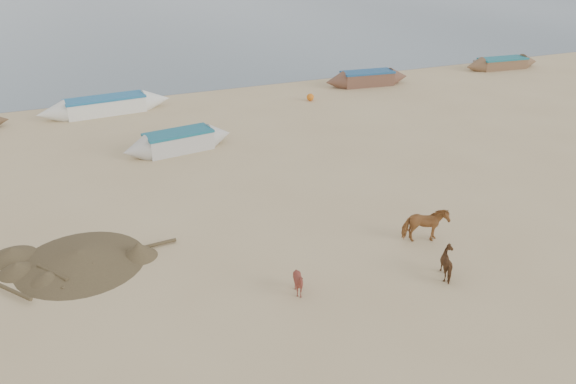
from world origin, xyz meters
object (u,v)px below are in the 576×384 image
Objects in this scene: calf_right at (450,264)px; near_canoe at (179,141)px; cow_adult at (425,225)px; calf_front at (299,283)px.

near_canoe is at bearing 19.05° from calf_right.
near_canoe is (-5.69, 11.61, -0.14)m from cow_adult.
calf_right is (4.61, -0.91, 0.03)m from calf_front.
calf_front is 0.94× the size of calf_right.
calf_front is at bearing 77.16° from calf_right.
cow_adult reaches higher than calf_right.
calf_right is 14.62m from near_canoe.
cow_adult is at bearing -15.89° from calf_right.
near_canoe is (-5.17, 13.67, 0.03)m from calf_right.
near_canoe is (-0.56, 12.76, 0.06)m from calf_front.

